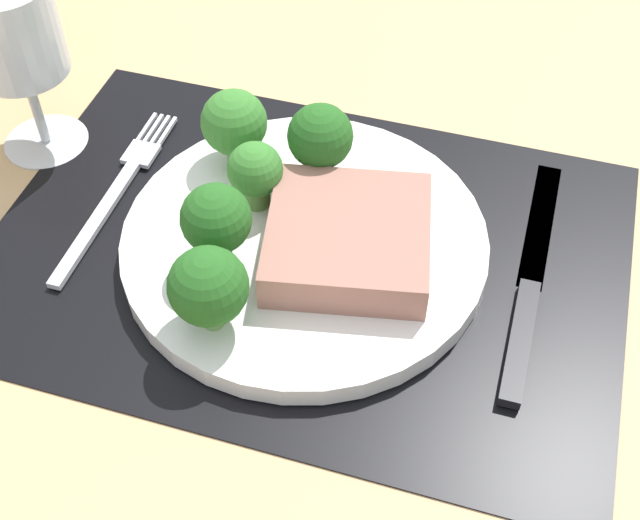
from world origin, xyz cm
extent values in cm
cube|color=tan|center=(0.00, 0.00, -1.50)|extent=(140.00, 110.00, 3.00)
cube|color=black|center=(0.00, 0.00, 0.15)|extent=(45.31, 31.89, 0.30)
cylinder|color=white|center=(0.00, 0.00, 1.10)|extent=(25.97, 25.97, 1.60)
cube|color=#9E6B5B|center=(3.36, -0.77, 3.35)|extent=(12.81, 12.82, 2.90)
cylinder|color=#5B8942|center=(-4.24, 2.06, 2.69)|extent=(1.93, 1.93, 1.58)
sphere|color=#387A2D|center=(-4.24, 2.06, 5.18)|extent=(4.00, 4.00, 4.00)
cylinder|color=#5B8942|center=(-4.71, -4.00, 2.98)|extent=(1.64, 1.64, 2.17)
sphere|color=#235B1E|center=(-4.71, -4.00, 6.08)|extent=(4.73, 4.73, 4.73)
cylinder|color=#6B994C|center=(-3.28, -9.07, 2.66)|extent=(1.37, 1.37, 1.53)
sphere|color=#235B1E|center=(-3.28, -9.07, 5.59)|extent=(5.10, 5.10, 5.10)
cylinder|color=#5B8942|center=(-7.30, 6.09, 2.65)|extent=(1.52, 1.52, 1.50)
sphere|color=#387A2D|center=(-7.30, 6.09, 5.50)|extent=(4.95, 4.95, 4.95)
cylinder|color=#6B994C|center=(-0.67, 6.08, 2.83)|extent=(1.22, 1.22, 1.87)
sphere|color=#235B1E|center=(-0.67, 6.08, 5.81)|extent=(4.80, 4.80, 4.80)
cube|color=silver|center=(-15.50, -2.00, 0.55)|extent=(1.00, 13.00, 0.50)
cube|color=silver|center=(-15.50, 5.80, 0.55)|extent=(2.40, 2.60, 0.40)
cube|color=silver|center=(-16.40, 8.90, 0.55)|extent=(0.30, 3.60, 0.35)
cube|color=silver|center=(-15.80, 8.90, 0.55)|extent=(0.30, 3.60, 0.35)
cube|color=silver|center=(-15.20, 8.90, 0.55)|extent=(0.30, 3.60, 0.35)
cube|color=silver|center=(-14.60, 8.90, 0.55)|extent=(0.30, 3.60, 0.35)
cube|color=black|center=(15.92, -3.90, 0.70)|extent=(1.40, 10.00, 0.80)
cube|color=silver|center=(15.92, 7.60, 0.45)|extent=(1.80, 13.00, 0.30)
cylinder|color=silver|center=(-23.77, 5.41, 0.20)|extent=(6.74, 6.74, 0.40)
cylinder|color=silver|center=(-23.77, 5.41, 3.82)|extent=(0.80, 0.80, 6.83)
cylinder|color=silver|center=(-23.77, 5.41, 10.75)|extent=(7.14, 7.14, 7.05)
cylinder|color=tan|center=(-23.77, 5.41, 8.74)|extent=(6.29, 6.29, 3.01)
camera|label=1|loc=(12.65, -38.27, 45.30)|focal=47.17mm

